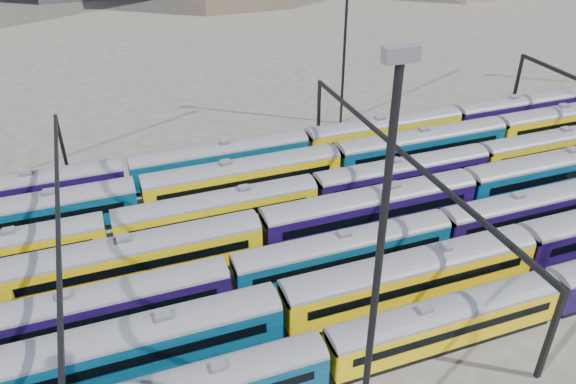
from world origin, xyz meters
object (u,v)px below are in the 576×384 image
object	(u,v)px
rake_1	(411,273)
rake_2	(101,305)
mast_2	(376,292)
rake_0	(447,318)

from	to	relation	value
rake_1	rake_2	xyz separation A→B (m)	(-23.49, 5.00, -0.28)
rake_1	rake_2	world-z (taller)	rake_1
rake_1	mast_2	bearing A→B (deg)	-130.96
rake_1	mast_2	xyz separation A→B (m)	(-10.42, -12.00, 11.12)
rake_1	mast_2	size ratio (longest dim) A/B	4.29
rake_2	mast_2	size ratio (longest dim) A/B	3.87
rake_2	mast_2	world-z (taller)	mast_2
rake_0	rake_1	xyz separation A→B (m)	(-0.08, 5.00, 0.39)
rake_1	mast_2	distance (m)	19.40
mast_2	rake_1	bearing A→B (deg)	49.04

